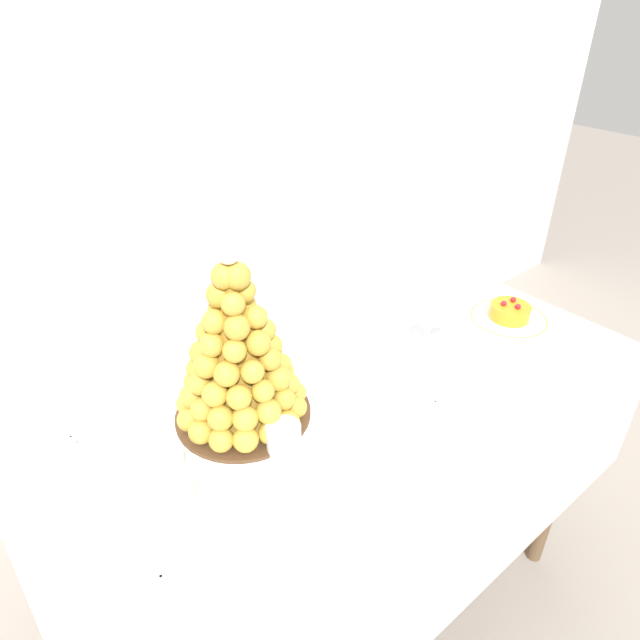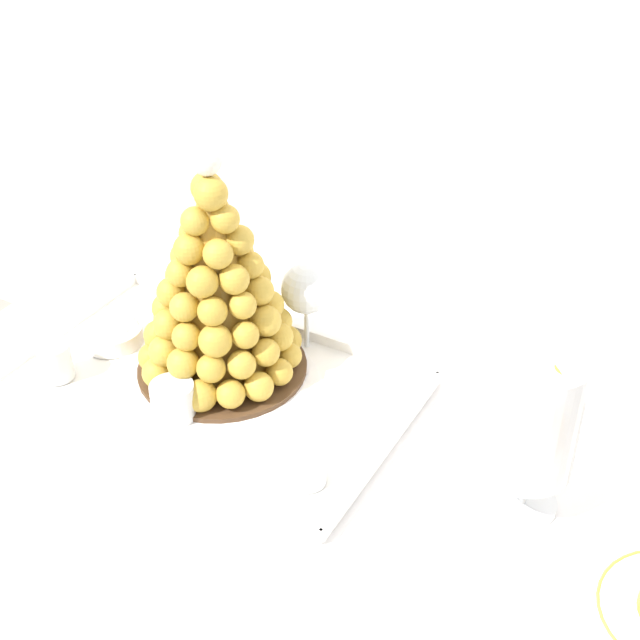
# 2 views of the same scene
# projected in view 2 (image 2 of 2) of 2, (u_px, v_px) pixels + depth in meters

# --- Properties ---
(buffet_table) EXTENTS (1.31, 0.82, 0.78)m
(buffet_table) POSITION_uv_depth(u_px,v_px,m) (338.00, 479.00, 1.33)
(buffet_table) COLOR brown
(buffet_table) RESTS_ON ground_plane
(serving_tray) EXTENTS (0.60, 0.37, 0.02)m
(serving_tray) POSITION_uv_depth(u_px,v_px,m) (211.00, 387.00, 1.32)
(serving_tray) COLOR white
(serving_tray) RESTS_ON buffet_table
(croquembouche) EXTENTS (0.26, 0.26, 0.37)m
(croquembouche) POSITION_uv_depth(u_px,v_px,m) (216.00, 290.00, 1.28)
(croquembouche) COLOR #4C331E
(croquembouche) RESTS_ON serving_tray
(dessert_cup_left) EXTENTS (0.05, 0.05, 0.06)m
(dessert_cup_left) POSITION_uv_depth(u_px,v_px,m) (56.00, 362.00, 1.33)
(dessert_cup_left) COLOR silver
(dessert_cup_left) RESTS_ON serving_tray
(dessert_cup_mid_left) EXTENTS (0.06, 0.06, 0.06)m
(dessert_cup_mid_left) POSITION_uv_depth(u_px,v_px,m) (173.00, 402.00, 1.25)
(dessert_cup_mid_left) COLOR silver
(dessert_cup_mid_left) RESTS_ON serving_tray
(dessert_cup_centre) EXTENTS (0.05, 0.05, 0.06)m
(dessert_cup_centre) POSITION_uv_depth(u_px,v_px,m) (307.00, 466.00, 1.14)
(dessert_cup_centre) COLOR silver
(dessert_cup_centre) RESTS_ON serving_tray
(creme_brulee_ramekin) EXTENTS (0.10, 0.10, 0.03)m
(creme_brulee_ramekin) POSITION_uv_depth(u_px,v_px,m) (113.00, 334.00, 1.41)
(creme_brulee_ramekin) COLOR white
(creme_brulee_ramekin) RESTS_ON serving_tray
(macaron_goblet) EXTENTS (0.11, 0.11, 0.24)m
(macaron_goblet) POSITION_uv_depth(u_px,v_px,m) (533.00, 417.00, 1.05)
(macaron_goblet) COLOR white
(macaron_goblet) RESTS_ON buffet_table
(wine_glass) EXTENTS (0.08, 0.08, 0.16)m
(wine_glass) POSITION_uv_depth(u_px,v_px,m) (306.00, 290.00, 1.35)
(wine_glass) COLOR silver
(wine_glass) RESTS_ON buffet_table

